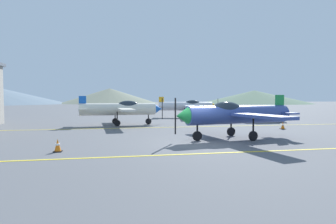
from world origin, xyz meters
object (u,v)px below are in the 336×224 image
(airplane_near, at_px, (235,114))
(car_sedan, at_px, (263,114))
(airplane_mid, at_px, (122,109))
(traffic_cone_front, at_px, (58,145))
(airplane_far, at_px, (188,106))
(traffic_cone_side, at_px, (283,126))

(airplane_near, relative_size, car_sedan, 2.06)
(airplane_mid, relative_size, traffic_cone_front, 15.04)
(airplane_far, relative_size, traffic_cone_front, 15.02)
(airplane_near, distance_m, traffic_cone_side, 7.32)
(airplane_near, relative_size, airplane_mid, 1.00)
(traffic_cone_front, bearing_deg, airplane_mid, 76.03)
(airplane_far, bearing_deg, airplane_mid, -134.71)
(airplane_mid, bearing_deg, traffic_cone_front, -103.97)
(traffic_cone_side, bearing_deg, airplane_mid, 154.63)
(traffic_cone_front, bearing_deg, airplane_far, 61.04)
(airplane_mid, height_order, car_sedan, airplane_mid)
(airplane_mid, xyz_separation_m, traffic_cone_side, (12.46, -5.91, -1.21))
(airplane_mid, distance_m, traffic_cone_front, 12.82)
(airplane_far, distance_m, traffic_cone_side, 15.12)
(traffic_cone_front, xyz_separation_m, traffic_cone_side, (15.54, 6.48, 0.00))
(car_sedan, xyz_separation_m, traffic_cone_side, (-2.20, -6.83, -0.56))
(airplane_near, distance_m, car_sedan, 13.65)
(airplane_near, xyz_separation_m, airplane_mid, (-6.52, 10.02, 0.00))
(airplane_mid, bearing_deg, airplane_near, -56.94)
(airplane_far, xyz_separation_m, traffic_cone_side, (3.90, -14.55, -1.21))
(airplane_near, bearing_deg, airplane_mid, 123.06)
(airplane_mid, xyz_separation_m, car_sedan, (14.66, 0.92, -0.65))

